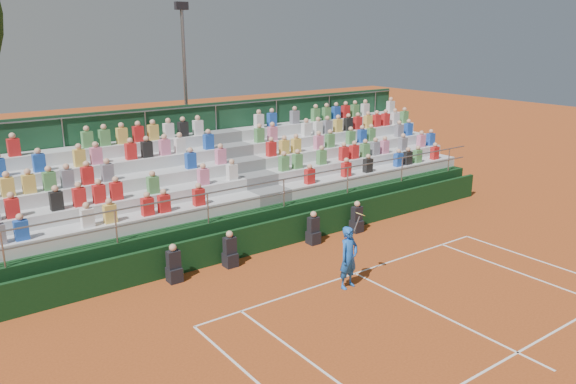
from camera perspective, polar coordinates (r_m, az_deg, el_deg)
ground at (r=17.52m, az=6.85°, el=-8.22°), size 90.00×90.00×0.00m
courtside_wall at (r=19.61m, az=0.52°, el=-3.85°), size 20.00×0.15×1.00m
line_officials at (r=18.67m, az=-1.37°, el=-4.97°), size 7.72×0.40×1.19m
grandstand at (r=21.98m, az=-4.52°, el=-0.08°), size 20.00×5.20×4.40m
tennis_player at (r=16.26m, az=6.19°, el=-6.61°), size 0.90×0.54×2.22m
floodlight_mast at (r=27.19m, az=-10.41°, el=10.98°), size 0.60×0.25×8.46m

